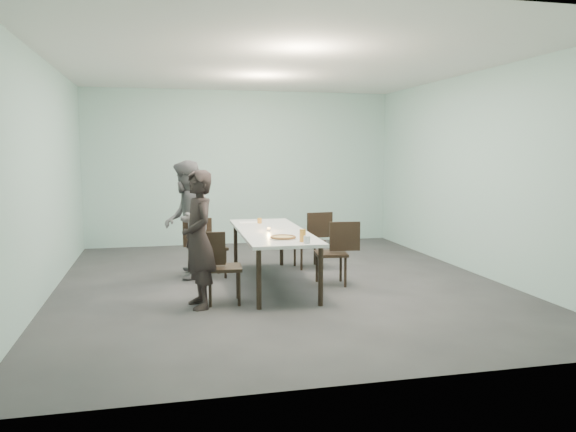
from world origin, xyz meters
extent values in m
plane|color=#333335|center=(0.00, 0.00, 0.00)|extent=(7.00, 7.00, 0.00)
cube|color=#A4CFC8|center=(0.00, 3.50, 1.50)|extent=(6.00, 0.02, 3.00)
cube|color=#A4CFC8|center=(0.00, -3.50, 1.50)|extent=(6.00, 0.02, 3.00)
cube|color=#A4CFC8|center=(-3.00, 0.00, 1.50)|extent=(0.02, 7.00, 3.00)
cube|color=#A4CFC8|center=(3.00, 0.00, 1.50)|extent=(0.02, 7.00, 3.00)
cube|color=white|center=(0.00, 0.00, 3.00)|extent=(6.00, 7.00, 0.02)
cube|color=white|center=(-0.11, -0.03, 0.73)|extent=(0.97, 2.62, 0.04)
cylinder|color=black|center=(-0.51, -1.24, 0.35)|extent=(0.06, 0.06, 0.71)
cylinder|color=black|center=(-0.45, 1.20, 0.35)|extent=(0.06, 0.06, 0.71)
cylinder|color=black|center=(0.23, -1.26, 0.35)|extent=(0.06, 0.06, 0.71)
cylinder|color=black|center=(0.29, 1.18, 0.35)|extent=(0.06, 0.06, 0.71)
cube|color=black|center=(-0.87, -0.86, 0.43)|extent=(0.46, 0.46, 0.04)
cube|color=black|center=(-1.06, -0.85, 0.67)|extent=(0.42, 0.08, 0.40)
cylinder|color=black|center=(-1.05, -1.02, 0.21)|extent=(0.04, 0.04, 0.41)
cylinder|color=black|center=(-1.02, -0.68, 0.21)|extent=(0.04, 0.04, 0.41)
cylinder|color=black|center=(-0.72, -1.05, 0.21)|extent=(0.04, 0.04, 0.41)
cylinder|color=black|center=(-0.68, -0.71, 0.21)|extent=(0.04, 0.04, 0.41)
cube|color=black|center=(-0.90, 0.58, 0.43)|extent=(0.49, 0.49, 0.04)
cube|color=black|center=(-1.09, 0.55, 0.67)|extent=(0.42, 0.12, 0.40)
cylinder|color=black|center=(-1.03, 0.38, 0.21)|extent=(0.04, 0.04, 0.41)
cylinder|color=black|center=(-1.10, 0.72, 0.21)|extent=(0.04, 0.04, 0.41)
cylinder|color=black|center=(-0.70, 0.45, 0.21)|extent=(0.04, 0.04, 0.41)
cylinder|color=black|center=(-0.77, 0.78, 0.21)|extent=(0.04, 0.04, 0.41)
cube|color=black|center=(0.67, -0.26, 0.43)|extent=(0.47, 0.47, 0.04)
cube|color=black|center=(0.86, -0.29, 0.67)|extent=(0.42, 0.10, 0.40)
cylinder|color=black|center=(0.86, -0.12, 0.21)|extent=(0.04, 0.04, 0.41)
cylinder|color=black|center=(0.81, -0.45, 0.21)|extent=(0.04, 0.04, 0.41)
cylinder|color=black|center=(0.52, -0.07, 0.21)|extent=(0.04, 0.04, 0.41)
cylinder|color=black|center=(0.48, -0.41, 0.21)|extent=(0.04, 0.04, 0.41)
cube|color=black|center=(0.67, 0.92, 0.43)|extent=(0.45, 0.45, 0.04)
cube|color=black|center=(0.86, 0.93, 0.67)|extent=(0.42, 0.07, 0.40)
cylinder|color=black|center=(0.82, 1.10, 0.21)|extent=(0.04, 0.04, 0.41)
cylinder|color=black|center=(0.85, 0.76, 0.21)|extent=(0.04, 0.04, 0.41)
cylinder|color=black|center=(0.48, 1.07, 0.21)|extent=(0.04, 0.04, 0.41)
cylinder|color=black|center=(0.51, 0.73, 0.21)|extent=(0.04, 0.04, 0.41)
imported|color=black|center=(-1.18, -0.99, 0.81)|extent=(0.49, 0.65, 1.62)
imported|color=slate|center=(-1.23, 0.61, 0.85)|extent=(0.72, 0.89, 1.70)
cylinder|color=white|center=(-0.13, -0.83, 0.76)|extent=(0.34, 0.34, 0.01)
cylinder|color=#E5D582|center=(-0.13, -0.83, 0.77)|extent=(0.30, 0.30, 0.01)
torus|color=brown|center=(-0.13, -0.83, 0.77)|extent=(0.32, 0.32, 0.03)
cylinder|color=white|center=(-0.02, -0.69, 0.76)|extent=(0.18, 0.18, 0.01)
cylinder|color=orange|center=(0.05, -1.08, 0.82)|extent=(0.08, 0.08, 0.15)
cylinder|color=silver|center=(0.07, -1.22, 0.80)|extent=(0.08, 0.08, 0.09)
cylinder|color=silver|center=(-0.18, -0.14, 0.77)|extent=(0.06, 0.06, 0.03)
cylinder|color=orange|center=(-0.18, -0.14, 0.79)|extent=(0.04, 0.04, 0.01)
cylinder|color=orange|center=(-0.14, 0.74, 0.79)|extent=(0.07, 0.07, 0.08)
cube|color=silver|center=(-0.28, 0.83, 0.75)|extent=(0.31, 0.23, 0.01)
camera|label=1|loc=(-1.62, -7.51, 1.83)|focal=35.00mm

